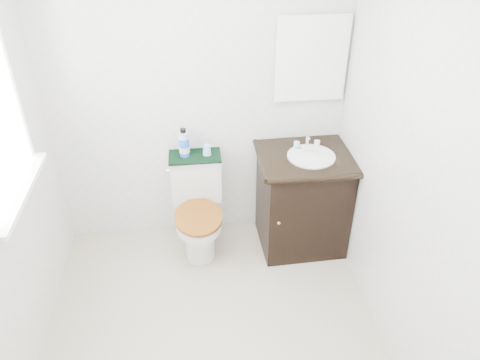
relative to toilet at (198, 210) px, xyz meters
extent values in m
plane|color=#AFA48D|center=(0.05, -0.97, -0.33)|extent=(2.40, 2.40, 0.00)
plane|color=silver|center=(0.05, 0.23, 0.87)|extent=(2.40, 0.00, 2.40)
plane|color=silver|center=(1.15, -0.97, 0.87)|extent=(0.00, 2.40, 2.40)
cube|color=silver|center=(0.87, 0.20, 1.12)|extent=(0.50, 0.02, 0.60)
cylinder|color=silver|center=(0.00, -0.15, -0.15)|extent=(0.24, 0.24, 0.37)
cube|color=silver|center=(0.00, 0.10, -0.15)|extent=(0.24, 0.28, 0.37)
cube|color=silver|center=(0.00, 0.12, 0.21)|extent=(0.39, 0.18, 0.35)
cube|color=silver|center=(0.00, 0.12, 0.40)|extent=(0.40, 0.20, 0.03)
cylinder|color=silver|center=(0.00, -0.19, 0.04)|extent=(0.35, 0.35, 0.08)
cylinder|color=brown|center=(0.00, -0.19, 0.08)|extent=(0.37, 0.37, 0.03)
cube|color=black|center=(0.82, -0.07, 0.06)|extent=(0.65, 0.56, 0.78)
cube|color=black|center=(0.82, -0.07, 0.47)|extent=(0.70, 0.60, 0.04)
cylinder|color=silver|center=(0.85, -0.10, 0.49)|extent=(0.35, 0.35, 0.01)
ellipsoid|color=silver|center=(0.85, -0.10, 0.44)|extent=(0.30, 0.30, 0.15)
cylinder|color=silver|center=(0.85, 0.05, 0.54)|extent=(0.02, 0.02, 0.10)
cube|color=white|center=(0.00, -0.17, -0.22)|extent=(0.18, 0.15, 0.23)
cube|color=white|center=(0.00, -0.17, -0.09)|extent=(0.20, 0.17, 0.03)
cube|color=black|center=(0.00, 0.12, 0.42)|extent=(0.40, 0.22, 0.02)
cylinder|color=blue|center=(-0.07, 0.13, 0.51)|extent=(0.08, 0.08, 0.15)
cylinder|color=silver|center=(-0.07, 0.13, 0.60)|extent=(0.08, 0.08, 0.05)
cylinder|color=black|center=(-0.07, 0.13, 0.64)|extent=(0.04, 0.04, 0.03)
cone|color=#91CDED|center=(0.09, 0.12, 0.47)|extent=(0.06, 0.06, 0.08)
ellipsoid|color=#186474|center=(0.77, 0.03, 0.50)|extent=(0.07, 0.04, 0.02)
camera|label=1|loc=(0.00, -2.96, 2.22)|focal=35.00mm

